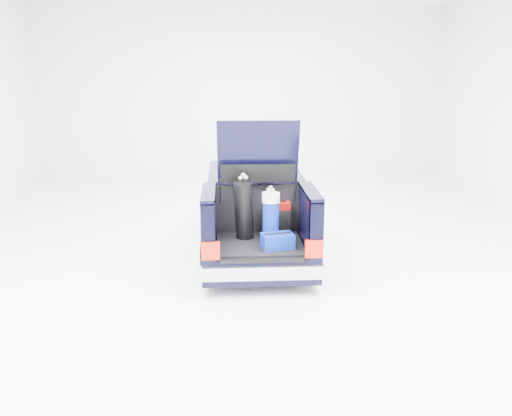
{
  "coord_description": "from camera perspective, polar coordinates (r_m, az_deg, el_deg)",
  "views": [
    {
      "loc": [
        -0.51,
        -9.44,
        3.26
      ],
      "look_at": [
        0.0,
        -0.5,
        0.9
      ],
      "focal_mm": 38.0,
      "sensor_mm": 36.0,
      "label": 1
    }
  ],
  "objects": [
    {
      "name": "red_suitcase",
      "position": [
        8.73,
        2.4,
        -1.12
      ],
      "size": [
        0.36,
        0.24,
        0.58
      ],
      "rotation": [
        0.0,
        0.0,
        0.05
      ],
      "color": "#720503",
      "rests_on": "car"
    },
    {
      "name": "blue_duffel",
      "position": [
        8.14,
        2.28,
        -3.49
      ],
      "size": [
        0.52,
        0.39,
        0.25
      ],
      "rotation": [
        0.0,
        0.0,
        0.2
      ],
      "color": "navy",
      "rests_on": "car"
    },
    {
      "name": "car",
      "position": [
        9.9,
        -0.2,
        -0.39
      ],
      "size": [
        1.87,
        4.65,
        2.47
      ],
      "color": "black",
      "rests_on": "ground"
    },
    {
      "name": "ground",
      "position": [
        10.0,
        -0.16,
        -4.27
      ],
      "size": [
        14.0,
        14.0,
        0.0
      ],
      "primitive_type": "plane",
      "color": "white",
      "rests_on": "ground"
    },
    {
      "name": "black_golf_bag",
      "position": [
        8.48,
        -1.31,
        -0.21
      ],
      "size": [
        0.41,
        0.48,
        1.05
      ],
      "rotation": [
        0.0,
        0.0,
        -0.35
      ],
      "color": "black",
      "rests_on": "car"
    },
    {
      "name": "blue_golf_bag",
      "position": [
        8.3,
        1.56,
        -1.0
      ],
      "size": [
        0.34,
        0.34,
        0.9
      ],
      "rotation": [
        0.0,
        0.0,
        -0.3
      ],
      "color": "black",
      "rests_on": "car"
    }
  ]
}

